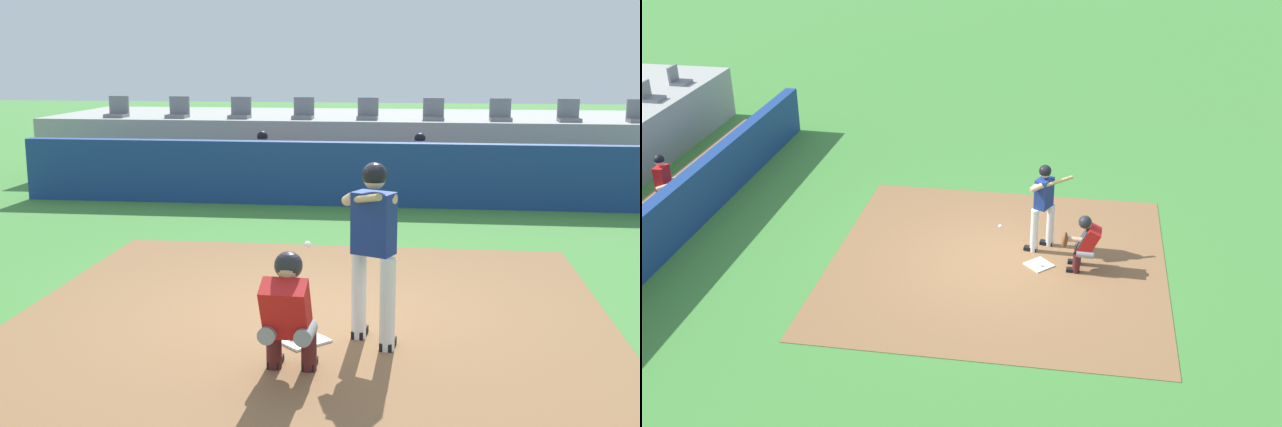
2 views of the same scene
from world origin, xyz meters
The scene contains 9 objects.
ground_plane centered at (0.00, 0.00, 0.00)m, with size 80.00×80.00×0.00m, color #428438.
dirt_infield centered at (0.00, 0.00, 0.01)m, with size 6.40×6.40×0.01m, color olive.
home_plate centered at (0.00, -0.80, 0.02)m, with size 0.44×0.44×0.02m, color white.
batter_at_plate centered at (0.69, -0.79, 1.04)m, with size 0.58×0.89×1.80m.
catcher_crouched centered at (0.00, -1.60, 0.61)m, with size 0.49×1.94×1.13m.
dugout_wall centered at (0.00, 6.50, 0.60)m, with size 13.00×0.30×1.20m, color navy.
dugout_player_1 centered at (1.15, 7.34, 0.67)m, with size 0.49×0.70×1.30m.
stadium_seat_7 centered at (4.33, 9.38, 1.53)m, with size 0.46×0.46×0.48m.
stadium_seat_8 centered at (5.78, 9.38, 1.53)m, with size 0.46×0.46×0.48m.
Camera 2 is at (-13.10, -1.46, 7.52)m, focal length 43.90 mm.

